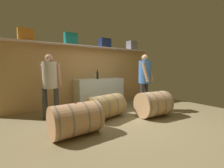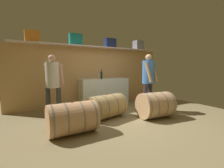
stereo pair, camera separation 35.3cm
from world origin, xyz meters
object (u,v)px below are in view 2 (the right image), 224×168
object	(u,v)px
toolcase_teal	(76,40)
visitor_tasting	(53,80)
toolcase_navy	(110,43)
winemaker_pouring	(148,76)
wine_bottle_dark	(102,75)
wine_barrel_near	(107,106)
toolcase_grey	(138,45)
wine_barrel_flank	(155,105)
work_cabinet	(104,92)
wine_barrel_far	(72,118)
toolcase_orange	(32,36)
wine_glass	(99,76)

from	to	relation	value
toolcase_teal	visitor_tasting	xyz separation A→B (m)	(-0.84, -0.83, -1.20)
toolcase_navy	winemaker_pouring	distance (m)	1.92
wine_bottle_dark	wine_barrel_near	size ratio (longest dim) A/B	0.29
toolcase_grey	wine_bottle_dark	size ratio (longest dim) A/B	1.12
toolcase_navy	wine_barrel_near	size ratio (longest dim) A/B	0.37
wine_barrel_flank	winemaker_pouring	world-z (taller)	winemaker_pouring
toolcase_grey	wine_barrel_near	bearing A→B (deg)	-146.76
toolcase_grey	wine_barrel_near	xyz separation A→B (m)	(-2.15, -1.52, -1.88)
toolcase_grey	wine_barrel_near	world-z (taller)	toolcase_grey
winemaker_pouring	wine_barrel_near	bearing A→B (deg)	-20.98
work_cabinet	wine_barrel_far	distance (m)	2.46
wine_barrel_near	visitor_tasting	size ratio (longest dim) A/B	0.66
visitor_tasting	wine_barrel_far	bearing A→B (deg)	-47.52
wine_barrel_near	wine_barrel_flank	world-z (taller)	wine_barrel_flank
work_cabinet	wine_barrel_far	world-z (taller)	work_cabinet
wine_barrel_near	visitor_tasting	world-z (taller)	visitor_tasting
wine_barrel_near	visitor_tasting	distance (m)	1.54
work_cabinet	wine_bottle_dark	distance (m)	0.65
toolcase_grey	winemaker_pouring	world-z (taller)	toolcase_grey
toolcase_grey	wine_barrel_far	world-z (taller)	toolcase_grey
winemaker_pouring	wine_barrel_far	bearing A→B (deg)	-9.23
toolcase_orange	wine_bottle_dark	distance (m)	2.29
wine_barrel_flank	visitor_tasting	distance (m)	2.72
wine_bottle_dark	wine_glass	world-z (taller)	wine_bottle_dark
toolcase_navy	wine_barrel_flank	size ratio (longest dim) A/B	0.44
toolcase_orange	work_cabinet	bearing A→B (deg)	-9.46
toolcase_teal	wine_glass	bearing A→B (deg)	-24.65
toolcase_orange	wine_glass	xyz separation A→B (m)	(1.91, -0.27, -1.14)
toolcase_grey	wine_glass	size ratio (longest dim) A/B	2.27
toolcase_navy	visitor_tasting	world-z (taller)	toolcase_navy
toolcase_teal	toolcase_grey	xyz separation A→B (m)	(2.50, 0.00, -0.01)
wine_barrel_flank	winemaker_pouring	size ratio (longest dim) A/B	0.52
toolcase_orange	wine_glass	distance (m)	2.24
toolcase_orange	wine_bottle_dark	xyz separation A→B (m)	(1.96, -0.38, -1.11)
winemaker_pouring	visitor_tasting	size ratio (longest dim) A/B	1.05
work_cabinet	wine_barrel_near	size ratio (longest dim) A/B	1.58
toolcase_teal	toolcase_navy	bearing A→B (deg)	-2.72
toolcase_teal	wine_barrel_flank	xyz separation A→B (m)	(1.48, -2.09, -1.86)
wine_barrel_far	wine_barrel_flank	xyz separation A→B (m)	(2.14, -0.01, 0.02)
wine_bottle_dark	visitor_tasting	xyz separation A→B (m)	(-1.57, -0.45, -0.07)
wine_barrel_flank	wine_bottle_dark	bearing A→B (deg)	118.95
toolcase_orange	wine_barrel_flank	xyz separation A→B (m)	(2.71, -2.09, -1.84)
toolcase_teal	wine_bottle_dark	bearing A→B (deg)	-30.14
toolcase_navy	toolcase_grey	bearing A→B (deg)	-0.68
wine_barrel_near	visitor_tasting	xyz separation A→B (m)	(-1.19, 0.69, 0.69)
toolcase_teal	winemaker_pouring	world-z (taller)	toolcase_teal
toolcase_grey	work_cabinet	bearing A→B (deg)	-175.23
wine_barrel_near	wine_bottle_dark	bearing A→B (deg)	57.92
wine_glass	winemaker_pouring	world-z (taller)	winemaker_pouring
toolcase_navy	wine_glass	xyz separation A→B (m)	(-0.56, -0.27, -1.13)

